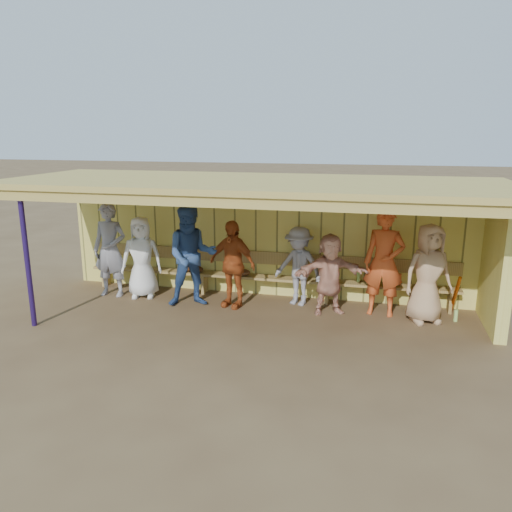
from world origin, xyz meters
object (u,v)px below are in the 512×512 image
Objects in this scene: player_e at (299,266)px; player_h at (428,274)px; player_c at (192,256)px; player_g at (384,263)px; player_d at (232,264)px; bench at (265,272)px; player_b at (142,257)px; player_a at (110,250)px; player_f at (330,274)px.

player_h reaches higher than player_e.
player_g is at bearing -17.52° from player_c.
player_h reaches higher than player_d.
player_e is 2.39m from player_h.
bench is at bearing 10.30° from player_c.
player_b is 1.22m from player_c.
player_g is 1.12× the size of player_h.
bench is (0.49, 0.71, -0.32)m from player_d.
player_h is at bearing 17.56° from player_d.
bench is (3.10, 0.66, -0.44)m from player_a.
player_b is 0.22× the size of bench.
player_g is (4.79, 0.10, 0.16)m from player_b.
bench is at bearing 144.61° from player_h.
player_d is 1.30m from player_e.
bench is (-0.75, 0.31, -0.25)m from player_e.
player_h is (6.20, -0.02, -0.08)m from player_a.
bench is at bearing 132.06° from player_f.
player_g is at bearing 142.51° from player_h.
player_a reaches higher than player_f.
player_a is at bearing -164.12° from player_d.
player_d is 3.59m from player_h.
player_d is 0.92m from bench.
player_d is (0.78, 0.12, -0.15)m from player_c.
player_d is 1.09× the size of player_e.
player_a is 1.14× the size of player_d.
player_a is at bearing 157.23° from player_f.
player_e is at bearing -10.98° from player_b.
player_c is at bearing -7.27° from player_a.
player_a is 5.45m from player_g.
player_g reaches higher than bench.
player_d is at bearing -14.42° from player_c.
player_d is at bearing -169.47° from player_g.
player_e is at bearing 147.94° from player_h.
player_a is 0.68m from player_b.
player_a reaches higher than player_h.
player_d is 0.85× the size of player_g.
player_g is 0.79m from player_h.
player_b is at bearing -172.91° from player_g.
player_f is 1.54m from bench.
player_f is 1.01m from player_g.
player_h is at bearing -12.37° from bench.
player_d is 1.87m from player_f.
player_d reaches higher than bench.
player_c is at bearing 158.93° from player_h.
player_a reaches higher than player_d.
player_g is at bearing -14.76° from player_b.
bench is at bearing 174.25° from player_g.
player_g is 0.26× the size of bench.
player_b is 3.20m from player_e.
player_e is at bearing -22.28° from bench.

